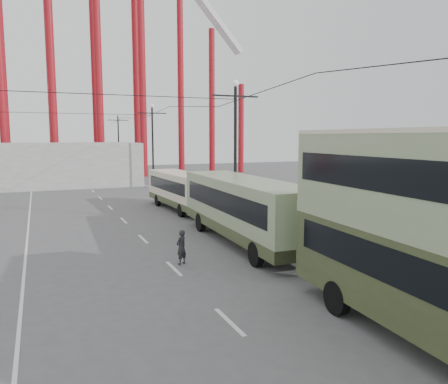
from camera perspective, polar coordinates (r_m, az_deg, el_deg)
name	(u,v)px	position (r m, az deg, el deg)	size (l,w,h in m)	color
ground	(336,380)	(11.53, 14.48, -22.70)	(160.00, 160.00, 0.00)	#525255
road_markings	(132,227)	(28.63, -11.87, -4.43)	(12.52, 120.00, 0.01)	silver
lamp_post_mid	(235,153)	(28.44, 1.49, 5.13)	(3.20, 0.44, 9.32)	black
lamp_post_far	(153,146)	(49.29, -9.29, 5.92)	(3.20, 0.44, 9.32)	black
lamp_post_distant	(119,144)	(70.84, -13.60, 6.18)	(3.20, 0.44, 9.32)	black
roller_coaster	(60,7)	(67.08, -20.65, 21.63)	(52.95, 5.00, 55.48)	maroon
fairground_shed	(40,165)	(54.93, -22.89, 3.30)	(22.00, 10.00, 5.00)	gray
single_decker_green	(244,207)	(23.41, 2.68, -2.00)	(3.23, 12.38, 3.48)	gray
single_decker_cream	(180,189)	(34.42, -5.72, 0.39)	(2.80, 9.46, 2.91)	beige
pedestrian	(181,247)	(19.85, -5.60, -7.19)	(0.57, 0.38, 1.57)	#222327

